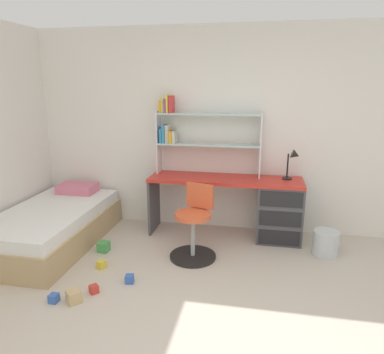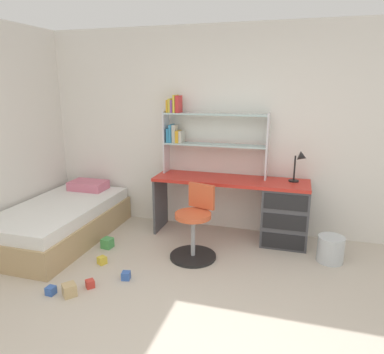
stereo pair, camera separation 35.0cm
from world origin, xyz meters
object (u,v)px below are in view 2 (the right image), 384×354
Objects in this scene: swivel_chair at (194,229)px; toy_block_blue_3 at (51,291)px; desk_lamp at (300,162)px; bed_platform at (61,221)px; toy_block_yellow_4 at (102,260)px; toy_block_blue_5 at (126,276)px; toy_block_red_1 at (90,284)px; toy_block_green_2 at (107,243)px; waste_bin at (331,249)px; bookshelf_hutch at (201,130)px; desk at (270,209)px; toy_block_natural_0 at (69,290)px.

swivel_chair is 10.57× the size of toy_block_blue_3.
desk_lamp reaches higher than swivel_chair.
swivel_chair is 1.76m from bed_platform.
toy_block_yellow_4 is 0.45m from toy_block_blue_5.
toy_block_red_1 is 0.92× the size of toy_block_yellow_4.
bed_platform is (-2.84, -0.72, -0.79)m from desk_lamp.
toy_block_green_2 is (-1.06, -0.08, -0.27)m from swivel_chair.
waste_bin reaches higher than toy_block_yellow_4.
bookshelf_hutch is at bearing 58.80° from toy_block_yellow_4.
toy_block_red_1 is (-0.79, -0.90, -0.29)m from swivel_chair.
bed_platform is at bearing -153.46° from bookshelf_hutch.
toy_block_blue_3 is at bearing -115.67° from bookshelf_hutch.
bookshelf_hutch is 16.53× the size of toy_block_blue_5.
swivel_chair is at bearing 51.96° from toy_block_blue_5.
toy_block_green_2 is at bearing 89.26° from toy_block_blue_3.
toy_block_blue_5 is (0.55, 0.44, 0.00)m from toy_block_blue_3.
waste_bin is at bearing 28.19° from toy_block_red_1.
toy_block_red_1 is at bearing -73.88° from toy_block_yellow_4.
toy_block_red_1 is (-1.56, -1.56, -0.38)m from desk.
toy_block_blue_5 is at bearing 47.36° from toy_block_natural_0.
desk_lamp is 4.66× the size of toy_block_yellow_4.
bed_platform is 24.77× the size of toy_block_red_1.
waste_bin is at bearing 5.34° from bed_platform.
desk is at bearing 14.56° from bed_platform.
desk_lamp reaches higher than toy_block_blue_5.
desk_lamp is 1.32× the size of waste_bin.
toy_block_red_1 is 0.35m from toy_block_blue_3.
toy_block_red_1 is 0.46m from toy_block_yellow_4.
toy_block_yellow_4 is (0.84, -0.46, -0.19)m from bed_platform.
desk reaches higher than toy_block_red_1.
toy_block_natural_0 is (-2.36, -1.38, -0.09)m from waste_bin.
toy_block_yellow_4 is at bearing -149.53° from desk_lamp.
bed_platform is (-1.60, -0.80, -1.10)m from bookshelf_hutch.
bed_platform is at bearing -165.44° from desk.
swivel_chair is 2.83× the size of waste_bin.
toy_block_red_1 is at bearing -71.59° from toy_block_green_2.
bookshelf_hutch reaches higher than toy_block_blue_3.
toy_block_blue_5 is (0.54, -0.59, -0.02)m from toy_block_green_2.
desk reaches higher than bed_platform.
toy_block_green_2 is at bearing 108.41° from toy_block_red_1.
toy_block_natural_0 is at bearing -51.42° from bed_platform.
desk_lamp is at bearing 20.59° from toy_block_green_2.
toy_block_yellow_4 is at bearing -146.56° from desk.
toy_block_blue_5 is at bearing -128.04° from swivel_chair.
desk is 6.57× the size of waste_bin.
toy_block_green_2 is (-0.27, 0.82, 0.02)m from toy_block_red_1.
toy_block_green_2 is (-1.83, -0.75, -0.36)m from desk.
bookshelf_hutch is at bearing 44.44° from toy_block_green_2.
bed_platform is at bearing 121.54° from toy_block_blue_3.
toy_block_yellow_4 is (0.14, -0.37, -0.02)m from toy_block_green_2.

